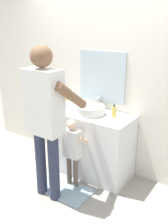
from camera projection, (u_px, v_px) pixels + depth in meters
name	position (u px, v px, depth m)	size (l,w,h in m)	color
ground_plane	(78.00, 181.00, 3.42)	(14.00, 14.00, 0.00)	#9E998E
back_wall	(104.00, 74.00, 3.45)	(4.40, 0.10, 2.70)	silver
vanity_cabinet	(90.00, 144.00, 3.51)	(1.13, 0.54, 0.87)	white
sink_basin	(90.00, 110.00, 3.33)	(0.39, 0.39, 0.11)	silver
faucet	(99.00, 104.00, 3.50)	(0.18, 0.14, 0.18)	#B7BABF
toothbrush_cup	(67.00, 104.00, 3.58)	(0.07, 0.07, 0.21)	silver
soap_bottle	(114.00, 112.00, 3.22)	(0.06, 0.06, 0.17)	gold
bath_mat	(66.00, 190.00, 3.22)	(0.64, 0.40, 0.02)	#99B7CC
child_toddler	(72.00, 147.00, 3.16)	(0.28, 0.28, 0.91)	#6B5B4C
adult_parent	(45.00, 112.00, 2.81)	(0.56, 0.58, 1.80)	#2D334C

